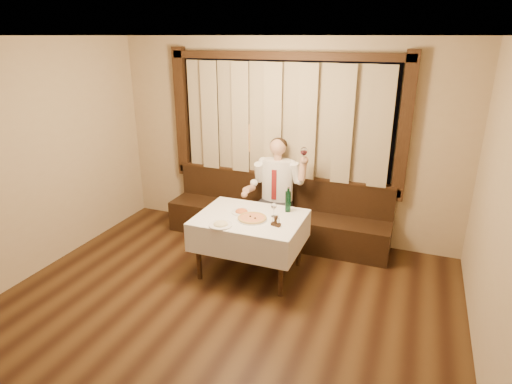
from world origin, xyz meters
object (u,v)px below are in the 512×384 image
at_px(dining_table, 250,224).
at_px(pasta_red, 241,210).
at_px(pizza, 252,218).
at_px(green_bottle, 288,201).
at_px(seated_man, 276,185).
at_px(cruet_caddy, 276,222).
at_px(pasta_cream, 221,223).
at_px(banquette, 277,218).

distance_m(dining_table, pasta_red, 0.21).
height_order(pizza, green_bottle, green_bottle).
bearing_deg(pasta_red, dining_table, -25.67).
distance_m(green_bottle, seated_man, 0.72).
xyz_separation_m(dining_table, green_bottle, (0.38, 0.31, 0.24)).
relative_size(pasta_red, cruet_caddy, 2.09).
distance_m(pasta_cream, cruet_caddy, 0.63).
height_order(cruet_caddy, seated_man, seated_man).
bearing_deg(pasta_cream, green_bottle, 49.19).
distance_m(pizza, pasta_cream, 0.40).
bearing_deg(seated_man, pasta_cream, -99.79).
relative_size(banquette, cruet_caddy, 27.10).
distance_m(banquette, dining_table, 1.08).
distance_m(dining_table, seated_man, 0.96).
height_order(pasta_cream, seated_man, seated_man).
bearing_deg(seated_man, pizza, -87.45).
height_order(banquette, cruet_caddy, banquette).
height_order(banquette, dining_table, banquette).
bearing_deg(seated_man, pasta_red, -100.02).
bearing_deg(dining_table, pasta_cream, -119.70).
height_order(pasta_red, seated_man, seated_man).
height_order(dining_table, cruet_caddy, cruet_caddy).
bearing_deg(pasta_red, banquette, 81.69).
height_order(dining_table, pizza, pizza).
xyz_separation_m(green_bottle, seated_man, (-0.36, 0.62, -0.03)).
xyz_separation_m(banquette, cruet_caddy, (0.38, -1.17, 0.49)).
bearing_deg(pasta_cream, dining_table, 60.30).
bearing_deg(green_bottle, pizza, -129.55).
distance_m(banquette, cruet_caddy, 1.32).
relative_size(banquette, dining_table, 2.52).
xyz_separation_m(banquette, pizza, (0.06, -1.10, 0.46)).
height_order(pasta_red, pasta_cream, pasta_cream).
bearing_deg(cruet_caddy, dining_table, 174.49).
xyz_separation_m(banquette, seated_man, (0.01, -0.09, 0.55)).
bearing_deg(pizza, dining_table, 127.42).
distance_m(pasta_cream, green_bottle, 0.91).
relative_size(pasta_cream, cruet_caddy, 2.32).
bearing_deg(seated_man, green_bottle, -59.59).
height_order(pizza, pasta_red, pasta_red).
height_order(pizza, cruet_caddy, cruet_caddy).
relative_size(dining_table, pasta_red, 5.15).
distance_m(banquette, green_bottle, 0.99).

